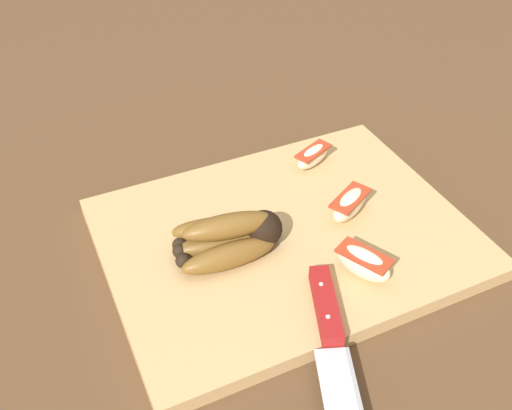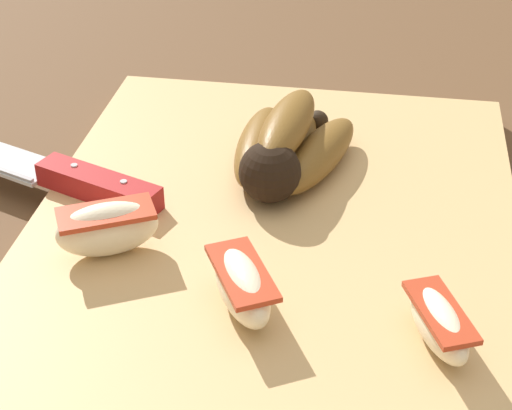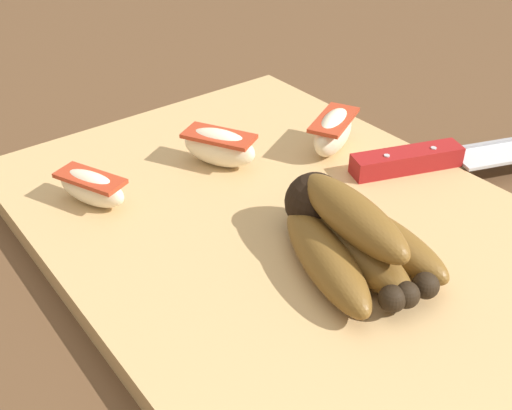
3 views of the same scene
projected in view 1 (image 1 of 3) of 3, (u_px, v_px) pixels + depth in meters
The scene contains 7 objects.
ground_plane at pixel (266, 239), 0.74m from camera, with size 6.00×6.00×0.00m, color brown.
cutting_board at pixel (286, 237), 0.73m from camera, with size 0.44×0.34×0.02m, color tan.
banana_bunch at pixel (230, 237), 0.69m from camera, with size 0.13×0.10×0.05m.
chefs_knife at pixel (332, 345), 0.59m from camera, with size 0.13×0.27×0.02m.
apple_wedge_near at pixel (350, 204), 0.74m from camera, with size 0.07×0.06×0.03m.
apple_wedge_middle at pixel (313, 156), 0.82m from camera, with size 0.07×0.05×0.03m.
apple_wedge_far at pixel (363, 263), 0.65m from camera, with size 0.05×0.07×0.04m.
Camera 1 is at (0.24, 0.48, 0.51)m, focal length 40.75 mm.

